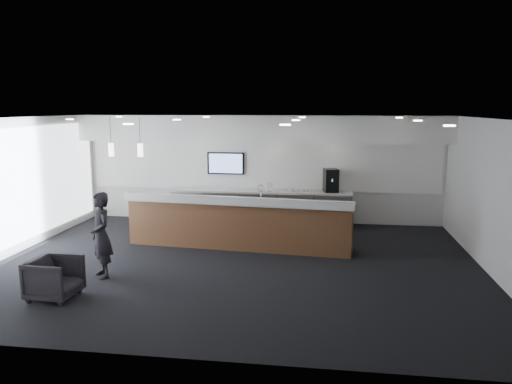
# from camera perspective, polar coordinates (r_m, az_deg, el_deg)

# --- Properties ---
(ground) EXTENTS (10.00, 10.00, 0.00)m
(ground) POSITION_cam_1_polar(r_m,az_deg,el_deg) (10.50, -2.27, -8.19)
(ground) COLOR black
(ground) RESTS_ON ground
(ceiling) EXTENTS (10.00, 8.00, 0.02)m
(ceiling) POSITION_cam_1_polar(r_m,az_deg,el_deg) (9.99, -2.38, 8.41)
(ceiling) COLOR black
(ceiling) RESTS_ON back_wall
(back_wall) EXTENTS (10.00, 0.02, 3.00)m
(back_wall) POSITION_cam_1_polar(r_m,az_deg,el_deg) (14.05, 0.62, 2.67)
(back_wall) COLOR silver
(back_wall) RESTS_ON ground
(left_wall) EXTENTS (0.02, 8.00, 3.00)m
(left_wall) POSITION_cam_1_polar(r_m,az_deg,el_deg) (12.08, -26.36, 0.48)
(left_wall) COLOR silver
(left_wall) RESTS_ON ground
(right_wall) EXTENTS (0.02, 8.00, 3.00)m
(right_wall) POSITION_cam_1_polar(r_m,az_deg,el_deg) (10.47, 25.69, -0.75)
(right_wall) COLOR silver
(right_wall) RESTS_ON ground
(soffit_bulkhead) EXTENTS (10.00, 0.90, 0.70)m
(soffit_bulkhead) POSITION_cam_1_polar(r_m,az_deg,el_deg) (13.51, 0.38, 7.28)
(soffit_bulkhead) COLOR white
(soffit_bulkhead) RESTS_ON back_wall
(alcove_panel) EXTENTS (9.80, 0.06, 1.40)m
(alcove_panel) POSITION_cam_1_polar(r_m,az_deg,el_deg) (14.01, 0.60, 3.06)
(alcove_panel) COLOR white
(alcove_panel) RESTS_ON back_wall
(window_blinds_wall) EXTENTS (0.04, 7.36, 2.55)m
(window_blinds_wall) POSITION_cam_1_polar(r_m,az_deg,el_deg) (12.05, -26.20, 0.48)
(window_blinds_wall) COLOR white
(window_blinds_wall) RESTS_ON left_wall
(back_credenza) EXTENTS (5.06, 0.66, 0.95)m
(back_credenza) POSITION_cam_1_polar(r_m,az_deg,el_deg) (13.86, 0.42, -1.71)
(back_credenza) COLOR gray
(back_credenza) RESTS_ON ground
(wall_tv) EXTENTS (1.05, 0.08, 0.62)m
(wall_tv) POSITION_cam_1_polar(r_m,az_deg,el_deg) (14.10, -3.47, 3.29)
(wall_tv) COLOR black
(wall_tv) RESTS_ON back_wall
(pendant_left) EXTENTS (0.12, 0.12, 0.30)m
(pendant_left) POSITION_cam_1_polar(r_m,az_deg,el_deg) (11.47, -13.53, 4.57)
(pendant_left) COLOR #FFF1C6
(pendant_left) RESTS_ON ceiling
(pendant_right) EXTENTS (0.12, 0.12, 0.30)m
(pendant_right) POSITION_cam_1_polar(r_m,az_deg,el_deg) (11.74, -16.72, 4.54)
(pendant_right) COLOR #FFF1C6
(pendant_right) RESTS_ON ceiling
(ceiling_can_lights) EXTENTS (7.00, 5.00, 0.02)m
(ceiling_can_lights) POSITION_cam_1_polar(r_m,az_deg,el_deg) (9.99, -2.38, 8.23)
(ceiling_can_lights) COLOR white
(ceiling_can_lights) RESTS_ON ceiling
(service_counter) EXTENTS (5.33, 1.36, 1.49)m
(service_counter) POSITION_cam_1_polar(r_m,az_deg,el_deg) (11.55, -1.99, -3.56)
(service_counter) COLOR brown
(service_counter) RESTS_ON ground
(coffee_machine) EXTENTS (0.44, 0.52, 0.63)m
(coffee_machine) POSITION_cam_1_polar(r_m,az_deg,el_deg) (13.60, 8.55, 1.32)
(coffee_machine) COLOR black
(coffee_machine) RESTS_ON back_credenza
(info_sign_left) EXTENTS (0.18, 0.05, 0.25)m
(info_sign_left) POSITION_cam_1_polar(r_m,az_deg,el_deg) (13.60, 1.64, 0.62)
(info_sign_left) COLOR silver
(info_sign_left) RESTS_ON back_credenza
(info_sign_right) EXTENTS (0.17, 0.07, 0.23)m
(info_sign_right) POSITION_cam_1_polar(r_m,az_deg,el_deg) (13.59, 4.63, 0.53)
(info_sign_right) COLOR silver
(info_sign_right) RESTS_ON back_credenza
(armchair) EXTENTS (0.81, 0.79, 0.71)m
(armchair) POSITION_cam_1_polar(r_m,az_deg,el_deg) (9.25, -22.05, -9.13)
(armchair) COLOR black
(armchair) RESTS_ON ground
(lounge_guest) EXTENTS (0.69, 0.71, 1.64)m
(lounge_guest) POSITION_cam_1_polar(r_m,az_deg,el_deg) (9.95, -17.29, -4.73)
(lounge_guest) COLOR black
(lounge_guest) RESTS_ON ground
(cup_0) EXTENTS (0.10, 0.10, 0.09)m
(cup_0) POSITION_cam_1_polar(r_m,az_deg,el_deg) (13.55, 5.80, 0.20)
(cup_0) COLOR white
(cup_0) RESTS_ON back_credenza
(cup_1) EXTENTS (0.13, 0.13, 0.09)m
(cup_1) POSITION_cam_1_polar(r_m,az_deg,el_deg) (13.55, 5.21, 0.21)
(cup_1) COLOR white
(cup_1) RESTS_ON back_credenza
(cup_2) EXTENTS (0.12, 0.12, 0.09)m
(cup_2) POSITION_cam_1_polar(r_m,az_deg,el_deg) (13.56, 4.62, 0.22)
(cup_2) COLOR white
(cup_2) RESTS_ON back_credenza
(cup_3) EXTENTS (0.12, 0.12, 0.09)m
(cup_3) POSITION_cam_1_polar(r_m,az_deg,el_deg) (13.57, 4.03, 0.24)
(cup_3) COLOR white
(cup_3) RESTS_ON back_credenza
(cup_4) EXTENTS (0.13, 0.13, 0.09)m
(cup_4) POSITION_cam_1_polar(r_m,az_deg,el_deg) (13.58, 3.44, 0.25)
(cup_4) COLOR white
(cup_4) RESTS_ON back_credenza
(cup_5) EXTENTS (0.10, 0.10, 0.09)m
(cup_5) POSITION_cam_1_polar(r_m,az_deg,el_deg) (13.59, 2.85, 0.27)
(cup_5) COLOR white
(cup_5) RESTS_ON back_credenza
(cup_6) EXTENTS (0.14, 0.14, 0.09)m
(cup_6) POSITION_cam_1_polar(r_m,az_deg,el_deg) (13.60, 2.27, 0.28)
(cup_6) COLOR white
(cup_6) RESTS_ON back_credenza
(cup_7) EXTENTS (0.11, 0.11, 0.09)m
(cup_7) POSITION_cam_1_polar(r_m,az_deg,el_deg) (13.62, 1.68, 0.29)
(cup_7) COLOR white
(cup_7) RESTS_ON back_credenza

